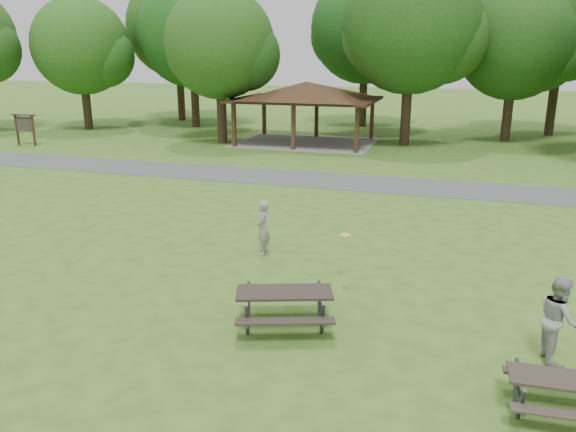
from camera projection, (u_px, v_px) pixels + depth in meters
The scene contains 17 objects.
ground at pixel (189, 320), 12.11m from camera, with size 160.00×160.00×0.00m, color #3D6A1E.
asphalt_path at pixel (333, 181), 24.94m from camera, with size 120.00×3.20×0.02m, color #49494B.
pavilion at pixel (306, 93), 34.36m from camera, with size 8.60×7.01×3.76m.
notice_board at pixel (24, 124), 33.88m from camera, with size 1.60×0.30×1.88m.
tree_row_b at pixel (82, 49), 39.79m from camera, with size 7.14×6.80×9.28m.
tree_row_c at pixel (194, 37), 40.77m from camera, with size 8.19×7.80×10.67m.
tree_row_d at pixel (221, 47), 33.63m from camera, with size 6.93×6.60×9.27m.
tree_row_e at pixel (413, 29), 32.52m from camera, with size 8.40×8.00×11.02m.
tree_row_f at pixel (516, 46), 34.31m from camera, with size 7.35×7.00×9.55m.
tree_deep_a at pixel (179, 30), 44.66m from camera, with size 8.40×8.00×11.38m.
tree_deep_b at pixel (367, 32), 40.95m from camera, with size 8.40×8.00×11.13m.
tree_deep_c at pixel (565, 20), 36.21m from camera, with size 8.82×8.40×11.90m.
picnic_table_middle at pixel (284, 300), 11.61m from camera, with size 2.38×2.14×0.86m.
picnic_table_far at pixel (563, 387), 8.78m from camera, with size 1.69×1.38×0.71m.
frisbee_in_flight at pixel (345, 235), 13.69m from camera, with size 0.31×0.31×0.02m.
frisbee_thrower at pixel (263, 228), 15.86m from camera, with size 0.57×0.37×1.55m, color gray.
frisbee_catcher at pixel (558, 319), 10.37m from camera, with size 0.80×0.63×1.66m, color #A0A0A2.
Camera 1 is at (5.27, -9.86, 5.60)m, focal length 35.00 mm.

